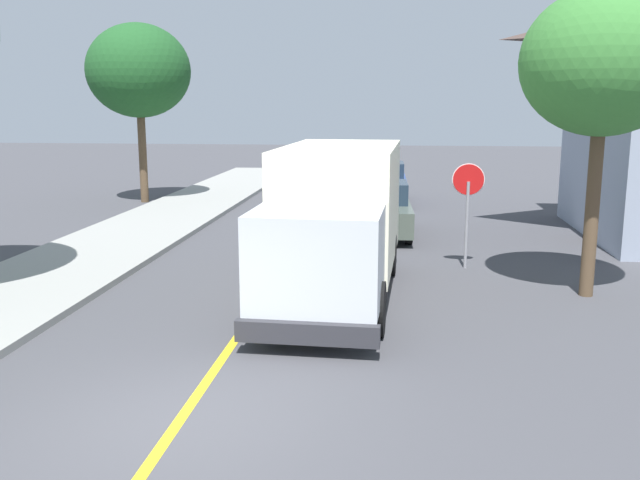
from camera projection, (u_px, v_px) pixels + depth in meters
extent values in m
plane|color=#424247|center=(177.00, 424.00, 9.11)|extent=(120.00, 120.00, 0.00)
cube|color=gold|center=(293.00, 257.00, 18.85)|extent=(0.16, 56.00, 0.01)
cube|color=#F2EDCC|center=(341.00, 204.00, 15.53)|extent=(2.58, 5.08, 2.60)
cube|color=silver|center=(317.00, 258.00, 12.23)|extent=(2.35, 2.08, 1.70)
cube|color=#1E2D3D|center=(308.00, 247.00, 11.28)|extent=(2.04, 0.15, 0.75)
cube|color=#2D2D33|center=(307.00, 333.00, 11.38)|extent=(2.41, 0.29, 0.36)
cylinder|color=black|center=(376.00, 309.00, 12.45)|extent=(0.34, 1.01, 1.00)
cylinder|color=black|center=(262.00, 304.00, 12.76)|extent=(0.34, 1.01, 1.00)
cylinder|color=black|center=(390.00, 255.00, 16.87)|extent=(0.34, 1.01, 1.00)
cylinder|color=black|center=(304.00, 252.00, 17.17)|extent=(0.34, 1.01, 1.00)
cube|color=#4C564C|center=(381.00, 215.00, 21.91)|extent=(1.98, 4.47, 0.76)
cube|color=#1E2D3D|center=(382.00, 192.00, 21.92)|extent=(1.66, 1.86, 0.64)
cylinder|color=black|center=(409.00, 234.00, 20.54)|extent=(0.25, 0.65, 0.64)
cylinder|color=black|center=(355.00, 233.00, 20.65)|extent=(0.25, 0.65, 0.64)
cylinder|color=black|center=(404.00, 218.00, 23.30)|extent=(0.25, 0.65, 0.64)
cylinder|color=black|center=(357.00, 217.00, 23.41)|extent=(0.25, 0.65, 0.64)
cube|color=#2D4793|center=(384.00, 187.00, 29.02)|extent=(1.91, 4.44, 0.76)
cube|color=#1E2D3D|center=(384.00, 170.00, 29.03)|extent=(1.63, 1.84, 0.64)
cylinder|color=black|center=(404.00, 200.00, 27.64)|extent=(0.24, 0.65, 0.64)
cylinder|color=black|center=(364.00, 199.00, 27.78)|extent=(0.24, 0.65, 0.64)
cylinder|color=black|center=(402.00, 191.00, 30.39)|extent=(0.24, 0.65, 0.64)
cylinder|color=black|center=(366.00, 190.00, 30.53)|extent=(0.24, 0.65, 0.64)
cylinder|color=gray|center=(467.00, 225.00, 17.43)|extent=(0.08, 0.08, 2.20)
cylinder|color=red|center=(468.00, 180.00, 17.23)|extent=(0.76, 0.03, 0.76)
cylinder|color=white|center=(468.00, 179.00, 17.25)|extent=(0.80, 0.02, 0.80)
cube|color=brown|center=(596.00, 207.00, 20.88)|extent=(0.10, 1.00, 2.10)
cylinder|color=brown|center=(592.00, 216.00, 14.81)|extent=(0.29, 0.29, 3.51)
ellipsoid|color=#387A33|center=(604.00, 62.00, 14.19)|extent=(3.37, 3.37, 3.04)
cylinder|color=brown|center=(143.00, 159.00, 28.95)|extent=(0.33, 0.33, 3.60)
ellipsoid|color=#1E5123|center=(139.00, 71.00, 28.25)|extent=(4.20, 4.20, 3.78)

